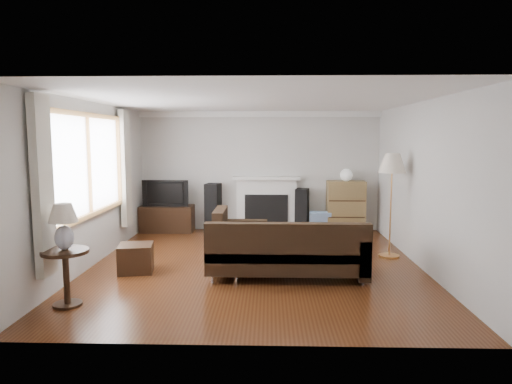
{
  "coord_description": "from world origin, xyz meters",
  "views": [
    {
      "loc": [
        0.21,
        -6.86,
        1.96
      ],
      "look_at": [
        0.0,
        0.3,
        1.1
      ],
      "focal_mm": 32.0,
      "sensor_mm": 36.0,
      "label": 1
    }
  ],
  "objects_px": {
    "bookshelf": "(346,207)",
    "side_table": "(66,278)",
    "coffee_table": "(278,243)",
    "floor_lamp": "(391,206)",
    "sectional_sofa": "(286,250)",
    "tv_stand": "(167,219)"
  },
  "relations": [
    {
      "from": "bookshelf",
      "to": "side_table",
      "type": "height_order",
      "value": "bookshelf"
    },
    {
      "from": "bookshelf",
      "to": "coffee_table",
      "type": "bearing_deg",
      "value": -127.15
    },
    {
      "from": "floor_lamp",
      "to": "sectional_sofa",
      "type": "bearing_deg",
      "value": -146.98
    },
    {
      "from": "floor_lamp",
      "to": "tv_stand",
      "type": "bearing_deg",
      "value": 155.0
    },
    {
      "from": "side_table",
      "to": "floor_lamp",
      "type": "bearing_deg",
      "value": 28.25
    },
    {
      "from": "bookshelf",
      "to": "floor_lamp",
      "type": "relative_size",
      "value": 0.62
    },
    {
      "from": "bookshelf",
      "to": "sectional_sofa",
      "type": "bearing_deg",
      "value": -113.32
    },
    {
      "from": "sectional_sofa",
      "to": "bookshelf",
      "type": "bearing_deg",
      "value": 66.68
    },
    {
      "from": "coffee_table",
      "to": "floor_lamp",
      "type": "relative_size",
      "value": 0.59
    },
    {
      "from": "tv_stand",
      "to": "sectional_sofa",
      "type": "relative_size",
      "value": 0.46
    },
    {
      "from": "tv_stand",
      "to": "side_table",
      "type": "relative_size",
      "value": 1.64
    },
    {
      "from": "tv_stand",
      "to": "side_table",
      "type": "xyz_separation_m",
      "value": [
        -0.23,
        -4.25,
        0.06
      ]
    },
    {
      "from": "coffee_table",
      "to": "side_table",
      "type": "xyz_separation_m",
      "value": [
        -2.51,
        -2.41,
        0.14
      ]
    },
    {
      "from": "floor_lamp",
      "to": "side_table",
      "type": "xyz_separation_m",
      "value": [
        -4.34,
        -2.33,
        -0.52
      ]
    },
    {
      "from": "coffee_table",
      "to": "side_table",
      "type": "distance_m",
      "value": 3.48
    },
    {
      "from": "tv_stand",
      "to": "sectional_sofa",
      "type": "bearing_deg",
      "value": -52.04
    },
    {
      "from": "bookshelf",
      "to": "sectional_sofa",
      "type": "relative_size",
      "value": 0.44
    },
    {
      "from": "tv_stand",
      "to": "floor_lamp",
      "type": "bearing_deg",
      "value": -25.0
    },
    {
      "from": "sectional_sofa",
      "to": "coffee_table",
      "type": "distance_m",
      "value": 1.23
    },
    {
      "from": "tv_stand",
      "to": "sectional_sofa",
      "type": "xyz_separation_m",
      "value": [
        2.38,
        -3.05,
        0.11
      ]
    },
    {
      "from": "sectional_sofa",
      "to": "tv_stand",
      "type": "bearing_deg",
      "value": 127.96
    },
    {
      "from": "coffee_table",
      "to": "floor_lamp",
      "type": "xyz_separation_m",
      "value": [
        1.84,
        -0.08,
        0.66
      ]
    }
  ]
}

